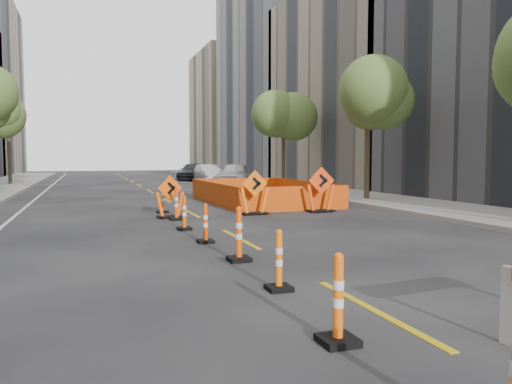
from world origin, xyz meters
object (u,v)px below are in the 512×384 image
object	(u,v)px
chevron_sign_center	(255,192)
parked_car_near	(235,175)
channelizer_2	(279,260)
channelizer_3	(239,234)
channelizer_1	(338,298)
channelizer_7	(162,199)
channelizer_6	(176,204)
channelizer_4	(205,223)
chevron_sign_left	(170,197)
parked_car_far	(193,172)
parked_car_mid	(209,174)
chevron_sign_right	(321,190)
channelizer_5	(184,213)

from	to	relation	value
chevron_sign_center	parked_car_near	xyz separation A→B (m)	(3.99, 15.93, 0.05)
channelizer_2	channelizer_3	xyz separation A→B (m)	(0.04, 2.20, 0.07)
channelizer_1	channelizer_7	xyz separation A→B (m)	(0.05, 13.18, 0.01)
channelizer_6	parked_car_near	bearing A→B (deg)	67.66
channelizer_2	channelizer_4	bearing A→B (deg)	91.29
channelizer_2	chevron_sign_left	world-z (taller)	chevron_sign_left
channelizer_3	parked_car_near	distance (m)	24.13
channelizer_1	parked_car_far	distance (m)	38.54
chevron_sign_center	channelizer_4	bearing A→B (deg)	-122.48
channelizer_7	channelizer_3	bearing A→B (deg)	-88.80
channelizer_4	parked_car_mid	distance (m)	26.92
channelizer_4	parked_car_mid	size ratio (longest dim) A/B	0.21
chevron_sign_left	parked_car_mid	bearing A→B (deg)	59.65
parked_car_near	parked_car_far	distance (m)	10.48
channelizer_4	chevron_sign_right	xyz separation A→B (m)	(5.43, 5.03, 0.36)
channelizer_1	channelizer_2	xyz separation A→B (m)	(0.19, 2.20, -0.03)
channelizer_2	parked_car_mid	bearing A→B (deg)	78.43
channelizer_6	parked_car_far	bearing A→B (deg)	77.28
channelizer_6	parked_car_near	xyz separation A→B (m)	(6.81, 16.58, 0.30)
channelizer_5	chevron_sign_center	distance (m)	4.14
channelizer_2	parked_car_far	xyz separation A→B (m)	(6.08, 35.82, 0.26)
parked_car_mid	parked_car_far	distance (m)	5.27
channelizer_1	parked_car_mid	size ratio (longest dim) A/B	0.22
channelizer_1	chevron_sign_right	distance (m)	12.87
parked_car_near	chevron_sign_right	bearing A→B (deg)	-73.25
channelizer_1	chevron_sign_center	bearing A→B (deg)	75.57
channelizer_2	parked_car_near	size ratio (longest dim) A/B	0.19
channelizer_1	channelizer_3	xyz separation A→B (m)	(0.23, 4.39, 0.03)
channelizer_6	chevron_sign_center	xyz separation A→B (m)	(2.82, 0.65, 0.25)
channelizer_6	parked_car_near	world-z (taller)	parked_car_near
parked_car_near	channelizer_6	bearing A→B (deg)	-90.33
parked_car_mid	chevron_sign_left	bearing A→B (deg)	-106.58
channelizer_6	chevron_sign_left	xyz separation A→B (m)	(-0.09, 0.68, 0.18)
chevron_sign_left	parked_car_mid	xyz separation A→B (m)	(6.36, 21.09, 0.02)
channelizer_2	channelizer_3	world-z (taller)	channelizer_3
parked_car_mid	chevron_sign_right	bearing A→B (deg)	-92.29
channelizer_6	channelizer_7	world-z (taller)	channelizer_6
chevron_sign_left	channelizer_1	bearing A→B (deg)	-103.95
channelizer_2	channelizer_5	bearing A→B (deg)	91.56
channelizer_5	chevron_sign_right	world-z (taller)	chevron_sign_right
channelizer_2	channelizer_4	distance (m)	4.39
channelizer_6	parked_car_mid	world-z (taller)	parked_car_mid
channelizer_5	channelizer_1	bearing A→B (deg)	-90.07
channelizer_2	parked_car_far	bearing A→B (deg)	80.36
channelizer_7	chevron_sign_left	bearing A→B (deg)	-88.94
channelizer_5	chevron_sign_left	distance (m)	2.89
channelizer_4	chevron_sign_center	xyz separation A→B (m)	(2.90, 5.05, 0.31)
parked_car_mid	channelizer_7	bearing A→B (deg)	-107.87
channelizer_5	chevron_sign_left	size ratio (longest dim) A/B	0.68
channelizer_7	parked_car_near	world-z (taller)	parked_car_near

